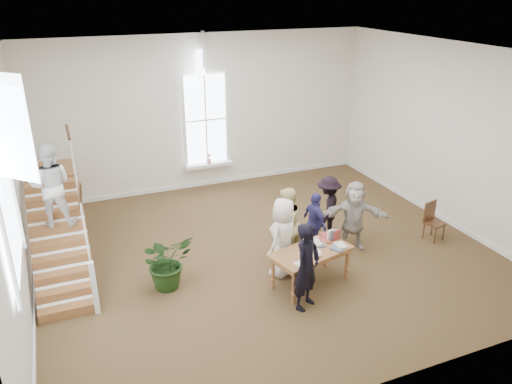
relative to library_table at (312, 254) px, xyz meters
name	(u,v)px	position (x,y,z in m)	size (l,w,h in m)	color
ground	(265,251)	(-0.35, 1.59, -0.70)	(10.00, 10.00, 0.00)	#4A351D
room_shell	(208,173)	(-0.35, 5.98, -0.30)	(10.49, 10.00, 10.00)	silver
staircase	(54,205)	(-4.69, 2.34, 0.92)	(1.10, 4.10, 2.92)	brown
library_table	(312,254)	(0.00, 0.00, 0.00)	(1.83, 1.23, 0.84)	brown
police_officer	(307,267)	(-0.48, -0.66, 0.18)	(0.64, 0.42, 1.76)	black
elderly_woman	(283,237)	(-0.38, 0.59, 0.16)	(0.84, 0.55, 1.72)	silver
person_yellow	(286,225)	(-0.08, 1.09, 0.16)	(0.83, 0.65, 1.71)	#D9CE88
woman_cluster_a	(315,222)	(0.72, 1.21, 0.02)	(0.84, 0.35, 1.44)	navy
woman_cluster_b	(328,208)	(1.32, 1.66, 0.09)	(1.02, 0.59, 1.58)	black
woman_cluster_c	(354,215)	(1.62, 1.01, 0.12)	(1.53, 0.49, 1.65)	#B6ADA4
floor_plant	(167,261)	(-2.76, 1.03, -0.12)	(1.04, 0.90, 1.15)	#183210
side_chair	(433,219)	(3.63, 0.65, -0.18)	(0.49, 0.49, 0.94)	#32190D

